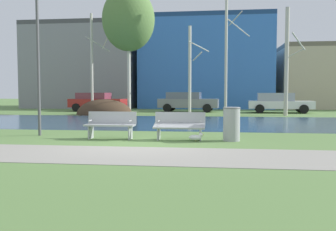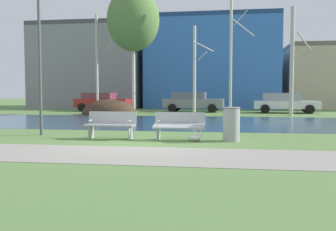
# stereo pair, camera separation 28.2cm
# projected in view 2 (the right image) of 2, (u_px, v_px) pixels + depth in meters

# --- Properties ---
(ground_plane) EXTENTS (120.00, 120.00, 0.00)m
(ground_plane) POSITION_uv_depth(u_px,v_px,m) (178.00, 119.00, 20.30)
(ground_plane) COLOR #5B7F42
(paved_path_strip) EXTENTS (60.00, 2.48, 0.01)m
(paved_path_strip) POSITION_uv_depth(u_px,v_px,m) (119.00, 154.00, 8.69)
(paved_path_strip) COLOR gray
(paved_path_strip) RESTS_ON ground
(river_band) EXTENTS (80.00, 8.84, 0.01)m
(river_band) POSITION_uv_depth(u_px,v_px,m) (173.00, 122.00, 18.30)
(river_band) COLOR #33516B
(river_band) RESTS_ON ground
(soil_mound) EXTENTS (3.78, 2.76, 2.10)m
(soil_mound) POSITION_uv_depth(u_px,v_px,m) (109.00, 115.00, 24.46)
(soil_mound) COLOR #423021
(soil_mound) RESTS_ON ground
(bench_left) EXTENTS (1.61, 0.58, 0.87)m
(bench_left) POSITION_uv_depth(u_px,v_px,m) (111.00, 124.00, 11.67)
(bench_left) COLOR #9EA0A3
(bench_left) RESTS_ON ground
(bench_right) EXTENTS (1.61, 0.58, 0.87)m
(bench_right) POSITION_uv_depth(u_px,v_px,m) (179.00, 125.00, 11.34)
(bench_right) COLOR #9EA0A3
(bench_right) RESTS_ON ground
(trash_bin) EXTENTS (0.54, 0.54, 1.04)m
(trash_bin) POSITION_uv_depth(u_px,v_px,m) (231.00, 124.00, 11.09)
(trash_bin) COLOR #999B9E
(trash_bin) RESTS_ON ground
(seagull) EXTENTS (0.47, 0.17, 0.27)m
(seagull) POSITION_uv_depth(u_px,v_px,m) (195.00, 137.00, 11.01)
(seagull) COLOR white
(seagull) RESTS_ON ground
(streetlamp) EXTENTS (0.32, 0.32, 5.50)m
(streetlamp) POSITION_uv_depth(u_px,v_px,m) (39.00, 29.00, 12.45)
(streetlamp) COLOR #4C4C51
(streetlamp) RESTS_ON ground
(birch_far_left) EXTENTS (1.55, 2.78, 6.99)m
(birch_far_left) POSITION_uv_depth(u_px,v_px,m) (98.00, 63.00, 25.55)
(birch_far_left) COLOR beige
(birch_far_left) RESTS_ON ground
(birch_left) EXTENTS (3.52, 3.52, 8.49)m
(birch_left) POSITION_uv_depth(u_px,v_px,m) (133.00, 20.00, 24.36)
(birch_left) COLOR beige
(birch_left) RESTS_ON ground
(birch_center_left) EXTENTS (1.43, 2.16, 6.04)m
(birch_center_left) POSITION_uv_depth(u_px,v_px,m) (195.00, 69.00, 24.89)
(birch_center_left) COLOR beige
(birch_center_left) RESTS_ON ground
(birch_center) EXTENTS (1.59, 2.51, 9.48)m
(birch_center) POSITION_uv_depth(u_px,v_px,m) (231.00, 42.00, 23.64)
(birch_center) COLOR beige
(birch_center) RESTS_ON ground
(birch_center_right) EXTENTS (1.25, 2.20, 6.88)m
(birch_center_right) POSITION_uv_depth(u_px,v_px,m) (292.00, 61.00, 22.93)
(birch_center_right) COLOR #BCB7A8
(birch_center_right) RESTS_ON ground
(parked_van_nearest_red) EXTENTS (4.46, 2.28, 1.47)m
(parked_van_nearest_red) POSITION_uv_depth(u_px,v_px,m) (102.00, 101.00, 28.92)
(parked_van_nearest_red) COLOR maroon
(parked_van_nearest_red) RESTS_ON ground
(parked_sedan_second_grey) EXTENTS (4.68, 2.23, 1.51)m
(parked_sedan_second_grey) POSITION_uv_depth(u_px,v_px,m) (192.00, 101.00, 27.94)
(parked_sedan_second_grey) COLOR slate
(parked_sedan_second_grey) RESTS_ON ground
(parked_hatch_third_white) EXTENTS (4.68, 2.34, 1.46)m
(parked_hatch_third_white) POSITION_uv_depth(u_px,v_px,m) (284.00, 102.00, 26.39)
(parked_hatch_third_white) COLOR silver
(parked_hatch_third_white) RESTS_ON ground
(building_grey_warehouse) EXTENTS (10.40, 8.84, 8.08)m
(building_grey_warehouse) POSITION_uv_depth(u_px,v_px,m) (95.00, 68.00, 37.15)
(building_grey_warehouse) COLOR gray
(building_grey_warehouse) RESTS_ON ground
(building_blue_store) EXTENTS (12.25, 8.07, 8.64)m
(building_blue_store) POSITION_uv_depth(u_px,v_px,m) (212.00, 64.00, 35.87)
(building_blue_store) COLOR #3870C6
(building_blue_store) RESTS_ON ground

